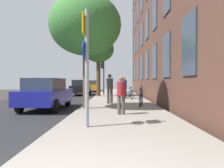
# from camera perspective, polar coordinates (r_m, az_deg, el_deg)

# --- Properties ---
(ground_plane) EXTENTS (41.80, 41.80, 0.00)m
(ground_plane) POSITION_cam_1_polar(r_m,az_deg,el_deg) (17.62, -9.86, -4.08)
(ground_plane) COLOR #332D28
(road_asphalt) EXTENTS (7.00, 38.00, 0.01)m
(road_asphalt) POSITION_cam_1_polar(r_m,az_deg,el_deg) (18.12, -16.42, -3.95)
(road_asphalt) COLOR #232326
(road_asphalt) RESTS_ON ground
(sidewalk) EXTENTS (4.20, 38.00, 0.12)m
(sidewalk) POSITION_cam_1_polar(r_m,az_deg,el_deg) (17.33, 1.63, -3.95)
(sidewalk) COLOR gray
(sidewalk) RESTS_ON ground
(sign_post) EXTENTS (0.16, 0.60, 3.46)m
(sign_post) POSITION_cam_1_polar(r_m,az_deg,el_deg) (6.22, -7.12, 6.77)
(sign_post) COLOR gray
(sign_post) RESTS_ON sidewalk
(traffic_light) EXTENTS (0.43, 0.24, 3.51)m
(traffic_light) POSITION_cam_1_polar(r_m,az_deg,el_deg) (21.23, -2.54, 3.57)
(traffic_light) COLOR black
(traffic_light) RESTS_ON sidewalk
(tree_near) EXTENTS (3.56, 3.56, 5.67)m
(tree_near) POSITION_cam_1_polar(r_m,az_deg,el_deg) (10.85, -7.31, 15.66)
(tree_near) COLOR brown
(tree_near) RESTS_ON sidewalk
(tree_far) EXTENTS (2.84, 2.84, 5.54)m
(tree_far) POSITION_cam_1_polar(r_m,az_deg,el_deg) (19.54, -3.73, 9.30)
(tree_far) COLOR #4C3823
(tree_far) RESTS_ON sidewalk
(bicycle_0) EXTENTS (0.53, 1.59, 0.96)m
(bicycle_0) POSITION_cam_1_polar(r_m,az_deg,el_deg) (11.32, 7.93, -4.21)
(bicycle_0) COLOR black
(bicycle_0) RESTS_ON sidewalk
(bicycle_1) EXTENTS (0.54, 1.60, 0.91)m
(bicycle_1) POSITION_cam_1_polar(r_m,az_deg,el_deg) (16.15, 4.92, -2.83)
(bicycle_1) COLOR black
(bicycle_1) RESTS_ON sidewalk
(bicycle_2) EXTENTS (0.55, 1.64, 0.89)m
(bicycle_2) POSITION_cam_1_polar(r_m,az_deg,el_deg) (17.95, 5.17, -2.50)
(bicycle_2) COLOR black
(bicycle_2) RESTS_ON sidewalk
(pedestrian_0) EXTENTS (0.48, 0.48, 1.57)m
(pedestrian_0) POSITION_cam_1_polar(r_m,az_deg,el_deg) (8.50, 2.52, -2.31)
(pedestrian_0) COLOR #4C4742
(pedestrian_0) RESTS_ON sidewalk
(pedestrian_1) EXTENTS (0.53, 0.53, 1.79)m
(pedestrian_1) POSITION_cam_1_polar(r_m,az_deg,el_deg) (12.66, -0.62, -0.74)
(pedestrian_1) COLOR #4C4742
(pedestrian_1) RESTS_ON sidewalk
(pedestrian_2) EXTENTS (0.39, 0.39, 1.71)m
(pedestrian_2) POSITION_cam_1_polar(r_m,az_deg,el_deg) (16.34, 3.39, -0.60)
(pedestrian_2) COLOR #26262D
(pedestrian_2) RESTS_ON sidewalk
(car_0) EXTENTS (1.96, 4.10, 1.62)m
(car_0) POSITION_cam_1_polar(r_m,az_deg,el_deg) (11.38, -17.56, -2.46)
(car_0) COLOR navy
(car_0) RESTS_ON road_asphalt
(car_1) EXTENTS (1.79, 4.14, 1.62)m
(car_1) POSITION_cam_1_polar(r_m,az_deg,el_deg) (22.44, -8.51, -0.91)
(car_1) COLOR black
(car_1) RESTS_ON road_asphalt
(car_2) EXTENTS (2.00, 4.18, 1.62)m
(car_2) POSITION_cam_1_polar(r_m,az_deg,el_deg) (29.89, -5.50, -0.51)
(car_2) COLOR orange
(car_2) RESTS_ON road_asphalt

